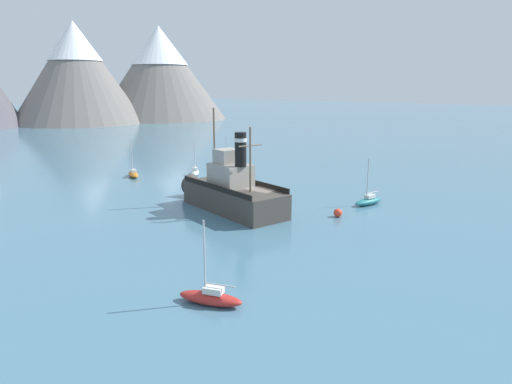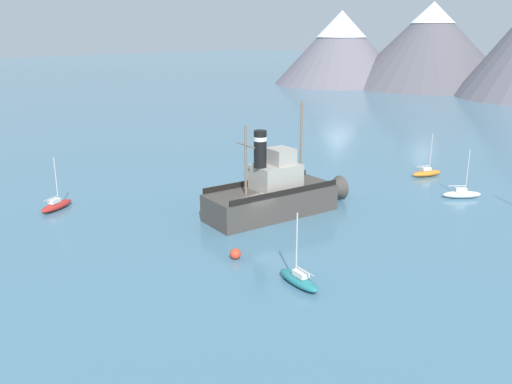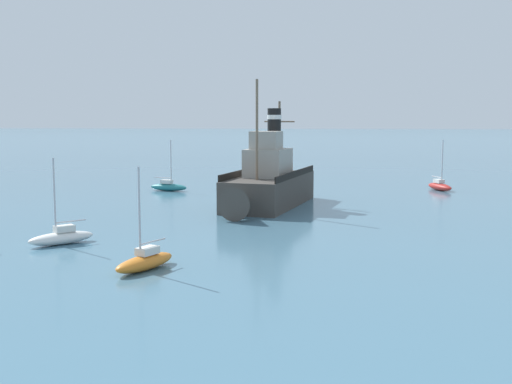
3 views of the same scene
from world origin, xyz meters
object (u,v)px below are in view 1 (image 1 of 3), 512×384
Objects in this scene: sailboat_orange at (133,174)px; sailboat_grey at (229,166)px; sailboat_teal at (368,201)px; sailboat_white at (195,172)px; sailboat_red at (211,297)px; old_tugboat at (230,191)px; mooring_buoy at (338,213)px.

sailboat_grey is at bearing -24.07° from sailboat_orange.
sailboat_white is at bearing 90.55° from sailboat_teal.
sailboat_white is at bearing 176.82° from sailboat_grey.
sailboat_teal is (26.10, 3.25, 0.00)m from sailboat_red.
sailboat_orange is 1.00× the size of sailboat_white.
old_tugboat is 23.01m from sailboat_grey.
sailboat_red is 6.08× the size of mooring_buoy.
sailboat_teal is 6.08× the size of mooring_buoy.
sailboat_red is at bearing -119.43° from sailboat_orange.
sailboat_orange is at bearing 139.86° from sailboat_white.
mooring_buoy is at bearing -115.63° from sailboat_grey.
mooring_buoy is at bearing 178.54° from sailboat_teal.
sailboat_orange is 32.00m from sailboat_teal.
sailboat_red reaches higher than mooring_buoy.
sailboat_teal is (10.46, -9.79, -1.40)m from old_tugboat.
sailboat_orange is 1.00× the size of sailboat_teal.
sailboat_orange and sailboat_white have the same top height.
sailboat_grey is 28.22m from mooring_buoy.
old_tugboat is at bearing -100.17° from sailboat_orange.
sailboat_teal is at bearing 7.10° from sailboat_red.
old_tugboat reaches higher than mooring_buoy.
sailboat_white is (25.85, 29.21, 0.00)m from sailboat_red.
old_tugboat is 10.71m from mooring_buoy.
old_tugboat is at bearing -136.50° from sailboat_grey.
sailboat_grey is (12.80, -5.72, 0.00)m from sailboat_orange.
sailboat_grey and sailboat_white have the same top height.
sailboat_white is at bearing 77.41° from mooring_buoy.
sailboat_grey is at bearing -3.18° from sailboat_white.
sailboat_white reaches higher than mooring_buoy.
sailboat_teal is 1.00× the size of sailboat_white.
sailboat_grey is (16.66, 15.81, -1.40)m from old_tugboat.
old_tugboat is 3.02× the size of sailboat_teal.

